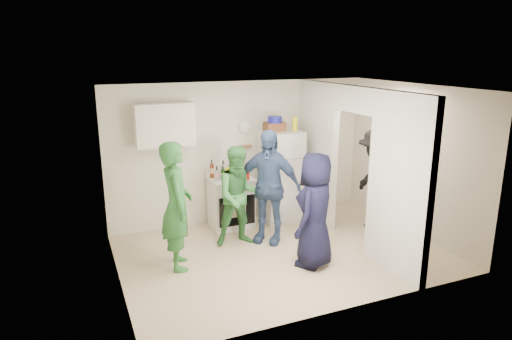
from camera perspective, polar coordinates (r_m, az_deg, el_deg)
The scene contains 36 objects.
floor at distance 7.12m, azimuth 3.28°, elevation -10.32°, with size 4.80×4.80×0.00m, color #CFB492.
wall_back at distance 8.20m, azimuth -1.82°, elevation 2.33°, with size 4.80×4.80×0.00m, color silver.
wall_front at distance 5.29m, azimuth 11.62°, elevation -5.08°, with size 4.80×4.80×0.00m, color silver.
wall_left at distance 6.06m, azimuth -17.40°, elevation -2.90°, with size 3.40×3.40×0.00m, color silver.
wall_right at distance 8.02m, azimuth 19.01°, elevation 1.22°, with size 3.40×3.40×0.00m, color silver.
ceiling at distance 6.47m, azimuth 3.61°, elevation 10.15°, with size 4.80×4.80×0.00m, color white.
partition_pier_back at distance 8.19m, azimuth 7.58°, elevation 2.18°, with size 0.12×1.20×2.50m, color silver.
partition_pier_front at distance 6.45m, azimuth 17.46°, elevation -1.84°, with size 0.12×1.20×2.50m, color silver.
partition_header at distance 7.10m, azimuth 12.38°, elevation 8.63°, with size 0.12×1.00×0.40m, color silver.
stove at distance 8.01m, azimuth -3.14°, elevation -4.02°, with size 0.74×0.61×0.88m, color white.
upper_cabinet at distance 7.54m, azimuth -11.38°, elevation 5.57°, with size 0.95×0.34×0.70m, color silver.
fridge at distance 8.22m, azimuth 3.07°, elevation -0.75°, with size 0.68×0.66×1.64m, color silver.
wicker_basket at distance 8.03m, azimuth 2.35°, elevation 5.43°, with size 0.35×0.25×0.15m, color brown.
blue_bowl at distance 8.01m, azimuth 2.36°, elevation 6.34°, with size 0.24×0.24×0.11m, color #14158E.
yellow_cup_stack_top at distance 8.03m, azimuth 4.89°, elevation 5.75°, with size 0.09×0.09×0.25m, color yellow.
wall_clock at distance 8.12m, azimuth -1.47°, elevation 5.43°, with size 0.22×0.22×0.03m, color white.
spice_shelf at distance 8.14m, azimuth -1.70°, elevation 2.94°, with size 0.35×0.08×0.03m, color olive.
nook_window at distance 8.07m, azimuth 18.20°, elevation 4.28°, with size 0.03×0.70×0.80m, color black.
nook_window_frame at distance 8.06m, azimuth 18.12°, elevation 4.28°, with size 0.04×0.76×0.86m, color white.
nook_valance at distance 8.00m, azimuth 18.19°, elevation 6.73°, with size 0.04×0.82×0.18m, color white.
yellow_cup_stack_stove at distance 7.61m, azimuth -3.49°, elevation -0.60°, with size 0.09×0.09×0.25m, color yellow.
red_cup at distance 7.76m, azimuth -1.16°, elevation -0.77°, with size 0.09×0.09×0.12m, color red.
person_green_left at distance 6.46m, azimuth -9.90°, elevation -4.43°, with size 0.67×0.44×1.83m, color #2F6F2C.
person_green_center at distance 7.17m, azimuth -2.05°, elevation -3.29°, with size 0.77×0.60×1.59m, color #3E853A.
person_denim at distance 7.23m, azimuth 1.50°, elevation -2.09°, with size 1.08×0.45×1.84m, color navy.
person_navy at distance 6.50m, azimuth 7.40°, elevation -5.00°, with size 0.81×0.53×1.66m, color black.
person_nook at distance 7.95m, azimuth 14.68°, elevation -1.31°, with size 1.14×0.65×1.76m, color black.
bottle_a at distance 7.87m, azimuth -5.53°, elevation 0.15°, with size 0.07×0.07×0.32m, color maroon.
bottle_b at distance 7.74m, azimuth -4.16°, elevation -0.36°, with size 0.08×0.08×0.25m, color #164319.
bottle_c at distance 7.95m, azimuth -4.12°, elevation 0.20°, with size 0.08×0.08×0.29m, color silver.
bottle_d at distance 7.80m, azimuth -2.83°, elevation -0.00°, with size 0.07×0.07×0.30m, color maroon.
bottle_e at distance 8.05m, azimuth -2.90°, elevation 0.51°, with size 0.07×0.07×0.32m, color #A0AEB2.
bottle_f at distance 7.94m, azimuth -2.02°, elevation 0.08°, with size 0.06×0.06×0.25m, color #163D22.
bottle_g at distance 8.07m, azimuth -1.76°, elevation 0.39°, with size 0.06×0.06×0.27m, color olive.
bottle_h at distance 7.66m, azimuth -4.91°, elevation -0.45°, with size 0.08×0.08×0.27m, color #A9AFB5.
bottle_i at distance 7.93m, azimuth -3.11°, elevation 0.31°, with size 0.07×0.07×0.32m, color #5C290F.
Camera 1 is at (-2.87, -5.78, 3.02)m, focal length 32.00 mm.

